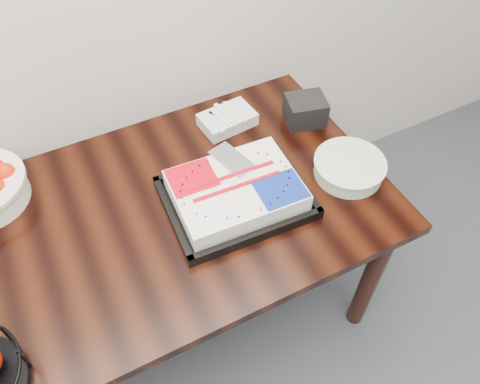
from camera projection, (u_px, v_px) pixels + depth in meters
name	position (u px, v px, depth m)	size (l,w,h in m)	color
table	(124.00, 243.00, 1.56)	(1.80, 0.90, 0.75)	black
cake_tray	(236.00, 193.00, 1.53)	(0.48, 0.38, 0.09)	black
plate_stack	(349.00, 168.00, 1.62)	(0.25, 0.25, 0.06)	white
fork_bag	(227.00, 119.00, 1.78)	(0.21, 0.15, 0.06)	silver
napkin_box	(305.00, 110.00, 1.78)	(0.14, 0.12, 0.10)	black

